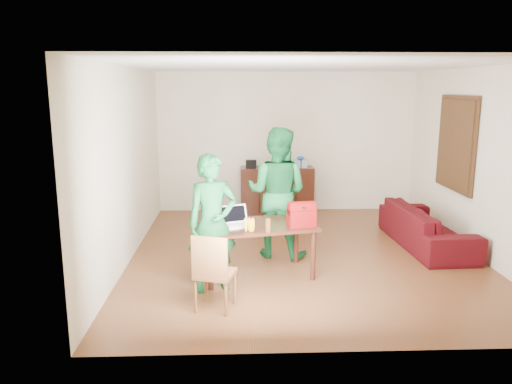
{
  "coord_description": "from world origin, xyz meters",
  "views": [
    {
      "loc": [
        -0.97,
        -6.95,
        2.43
      ],
      "look_at": [
        -0.72,
        -0.58,
        1.07
      ],
      "focal_mm": 35.0,
      "sensor_mm": 36.0,
      "label": 1
    }
  ],
  "objects_px": {
    "laptop": "(238,223)",
    "red_bag": "(301,216)",
    "person_near": "(212,223)",
    "sofa": "(427,227)",
    "chair": "(215,287)",
    "person_far": "(277,193)",
    "bottle": "(268,224)",
    "table": "(257,230)"
  },
  "relations": [
    {
      "from": "table",
      "to": "person_far",
      "type": "height_order",
      "value": "person_far"
    },
    {
      "from": "red_bag",
      "to": "laptop",
      "type": "bearing_deg",
      "value": 168.71
    },
    {
      "from": "bottle",
      "to": "red_bag",
      "type": "bearing_deg",
      "value": 29.2
    },
    {
      "from": "sofa",
      "to": "red_bag",
      "type": "bearing_deg",
      "value": 117.57
    },
    {
      "from": "person_far",
      "to": "bottle",
      "type": "distance_m",
      "value": 1.16
    },
    {
      "from": "table",
      "to": "red_bag",
      "type": "distance_m",
      "value": 0.61
    },
    {
      "from": "person_near",
      "to": "red_bag",
      "type": "xyz_separation_m",
      "value": [
        1.11,
        0.34,
        -0.02
      ]
    },
    {
      "from": "chair",
      "to": "laptop",
      "type": "xyz_separation_m",
      "value": [
        0.27,
        0.92,
        0.48
      ]
    },
    {
      "from": "table",
      "to": "person_near",
      "type": "bearing_deg",
      "value": -152.94
    },
    {
      "from": "chair",
      "to": "red_bag",
      "type": "xyz_separation_m",
      "value": [
        1.06,
        0.9,
        0.56
      ]
    },
    {
      "from": "sofa",
      "to": "person_far",
      "type": "bearing_deg",
      "value": 95.48
    },
    {
      "from": "table",
      "to": "chair",
      "type": "relative_size",
      "value": 1.83
    },
    {
      "from": "table",
      "to": "person_near",
      "type": "xyz_separation_m",
      "value": [
        -0.54,
        -0.44,
        0.22
      ]
    },
    {
      "from": "person_near",
      "to": "red_bag",
      "type": "distance_m",
      "value": 1.16
    },
    {
      "from": "person_near",
      "to": "laptop",
      "type": "distance_m",
      "value": 0.48
    },
    {
      "from": "table",
      "to": "sofa",
      "type": "distance_m",
      "value": 2.92
    },
    {
      "from": "person_far",
      "to": "sofa",
      "type": "relative_size",
      "value": 0.9
    },
    {
      "from": "laptop",
      "to": "sofa",
      "type": "bearing_deg",
      "value": 1.48
    },
    {
      "from": "chair",
      "to": "bottle",
      "type": "bearing_deg",
      "value": 63.33
    },
    {
      "from": "bottle",
      "to": "sofa",
      "type": "bearing_deg",
      "value": 30.14
    },
    {
      "from": "person_near",
      "to": "laptop",
      "type": "bearing_deg",
      "value": 31.59
    },
    {
      "from": "table",
      "to": "laptop",
      "type": "height_order",
      "value": "laptop"
    },
    {
      "from": "laptop",
      "to": "sofa",
      "type": "relative_size",
      "value": 0.19
    },
    {
      "from": "laptop",
      "to": "person_far",
      "type": "bearing_deg",
      "value": 36.24
    },
    {
      "from": "laptop",
      "to": "sofa",
      "type": "xyz_separation_m",
      "value": [
        2.91,
        1.21,
        -0.43
      ]
    },
    {
      "from": "table",
      "to": "red_bag",
      "type": "height_order",
      "value": "red_bag"
    },
    {
      "from": "chair",
      "to": "red_bag",
      "type": "distance_m",
      "value": 1.5
    },
    {
      "from": "chair",
      "to": "person_near",
      "type": "distance_m",
      "value": 0.8
    },
    {
      "from": "bottle",
      "to": "red_bag",
      "type": "relative_size",
      "value": 0.57
    },
    {
      "from": "bottle",
      "to": "red_bag",
      "type": "distance_m",
      "value": 0.5
    },
    {
      "from": "person_near",
      "to": "sofa",
      "type": "distance_m",
      "value": 3.62
    },
    {
      "from": "table",
      "to": "person_far",
      "type": "distance_m",
      "value": 0.92
    },
    {
      "from": "person_near",
      "to": "person_far",
      "type": "height_order",
      "value": "person_far"
    },
    {
      "from": "person_near",
      "to": "table",
      "type": "bearing_deg",
      "value": 21.26
    },
    {
      "from": "sofa",
      "to": "laptop",
      "type": "bearing_deg",
      "value": 109.84
    },
    {
      "from": "red_bag",
      "to": "sofa",
      "type": "height_order",
      "value": "red_bag"
    },
    {
      "from": "chair",
      "to": "sofa",
      "type": "distance_m",
      "value": 3.82
    },
    {
      "from": "laptop",
      "to": "sofa",
      "type": "height_order",
      "value": "laptop"
    },
    {
      "from": "red_bag",
      "to": "table",
      "type": "bearing_deg",
      "value": 160.16
    },
    {
      "from": "laptop",
      "to": "red_bag",
      "type": "distance_m",
      "value": 0.8
    },
    {
      "from": "laptop",
      "to": "red_bag",
      "type": "xyz_separation_m",
      "value": [
        0.8,
        -0.02,
        0.08
      ]
    },
    {
      "from": "red_bag",
      "to": "sofa",
      "type": "distance_m",
      "value": 2.5
    }
  ]
}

